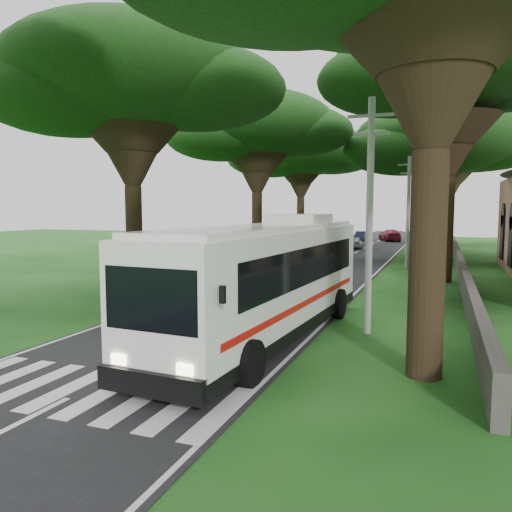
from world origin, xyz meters
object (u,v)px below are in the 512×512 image
Objects in this scene: coach_bus at (268,278)px; distant_car_b at (361,236)px; pole_far at (420,210)px; pole_mid at (408,210)px; pedestrian at (121,282)px; pole_near at (370,212)px; distant_car_c at (390,235)px; distant_car_a at (355,242)px.

coach_bus reaches higher than distant_car_b.
distant_car_b is (-7.83, 9.76, -3.53)m from pole_far.
pole_mid is 21.68m from pedestrian.
pedestrian is at bearing -106.79° from pole_far.
coach_bus is at bearing -84.66° from distant_car_b.
pole_near is at bearing -90.00° from pole_far.
pole_far is at bearing 89.63° from coach_bus.
pole_near reaches higher than distant_car_c.
pole_mid is 1.00× the size of pole_far.
distant_car_b is (-1.46, 13.44, -0.02)m from distant_car_a.
pole_mid is (0.00, 20.00, 0.00)m from pole_near.
pole_mid is 30.90m from distant_car_c.
pole_far is 39.92m from pedestrian.
distant_car_b is at bearing -8.10° from distant_car_c.
distant_car_c is at bearing 94.66° from pole_near.
pedestrian reaches higher than distant_car_a.
pole_near reaches higher than distant_car_a.
distant_car_c is at bearing 94.94° from coach_bus.
pedestrian is at bearing 159.68° from coach_bus.
pole_mid reaches higher than distant_car_a.
coach_bus is (-2.98, -1.88, -2.15)m from pole_near.
pole_near is at bearing 76.35° from distant_car_c.
pole_mid reaches higher than coach_bus.
pole_far is at bearing -154.17° from distant_car_a.
pole_mid is 2.14× the size of distant_car_a.
distant_car_c is (3.72, 0.67, 0.14)m from distant_car_b.
pole_mid and pole_far have the same top height.
pedestrian is at bearing 77.37° from distant_car_a.
coach_bus reaches higher than distant_car_a.
coach_bus is at bearing -147.81° from pole_near.
pole_far is at bearing 90.00° from pole_mid.
distant_car_b is 3.78m from distant_car_c.
distant_car_b is at bearing 98.94° from pole_near.
distant_car_a is at bearing 99.95° from pole_near.
distant_car_b is at bearing -87.97° from distant_car_a.
pole_near is 4.36× the size of pedestrian.
pole_mid is at bearing -90.00° from pole_far.
pole_mid is at bearing -35.11° from pedestrian.
pole_far reaches higher than distant_car_c.
pole_far is at bearing -19.47° from pedestrian.
coach_bus is 52.34m from distant_car_c.
distant_car_b is 2.04× the size of pedestrian.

